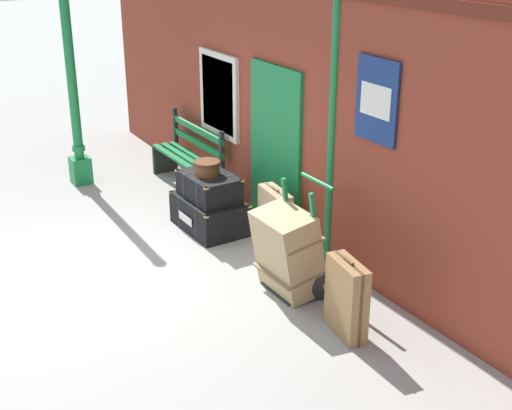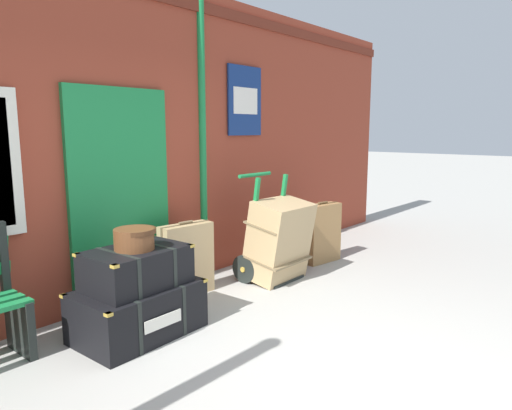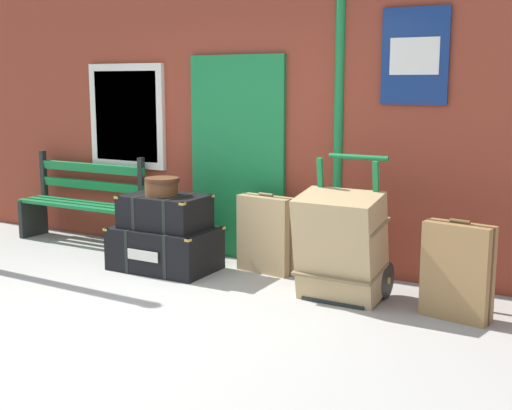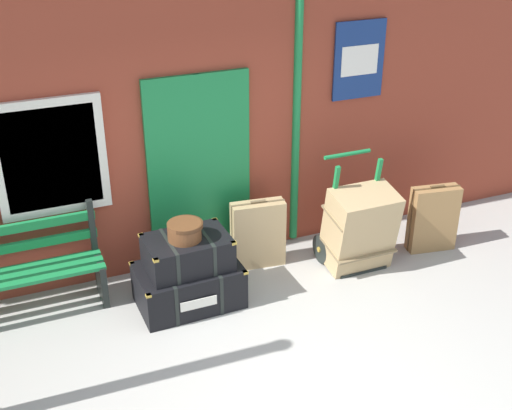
{
  "view_description": "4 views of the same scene",
  "coord_description": "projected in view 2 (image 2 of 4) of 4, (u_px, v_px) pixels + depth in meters",
  "views": [
    {
      "loc": [
        6.88,
        -2.03,
        3.68
      ],
      "look_at": [
        0.59,
        1.75,
        0.68
      ],
      "focal_mm": 48.97,
      "sensor_mm": 36.0,
      "label": 1
    },
    {
      "loc": [
        -2.67,
        -1.44,
        1.71
      ],
      "look_at": [
        1.2,
        1.79,
        0.88
      ],
      "focal_mm": 32.71,
      "sensor_mm": 36.0,
      "label": 2
    },
    {
      "loc": [
        3.59,
        -3.55,
        1.82
      ],
      "look_at": [
        0.65,
        1.55,
        0.77
      ],
      "focal_mm": 47.93,
      "sensor_mm": 36.0,
      "label": 3
    },
    {
      "loc": [
        -1.96,
        -3.68,
        3.92
      ],
      "look_at": [
        0.35,
        1.92,
        0.83
      ],
      "focal_mm": 47.07,
      "sensor_mm": 36.0,
      "label": 4
    }
  ],
  "objects": [
    {
      "name": "large_brown_trunk",
      "position": [
        279.0,
        240.0,
        5.25
      ],
      "size": [
        0.7,
        0.58,
        0.94
      ],
      "color": "tan",
      "rests_on": "ground"
    },
    {
      "name": "suitcase_caramel",
      "position": [
        187.0,
        260.0,
        4.82
      ],
      "size": [
        0.59,
        0.26,
        0.79
      ],
      "color": "tan",
      "rests_on": "ground"
    },
    {
      "name": "steamer_trunk_base",
      "position": [
        138.0,
        310.0,
        3.9
      ],
      "size": [
        1.03,
        0.68,
        0.43
      ],
      "color": "black",
      "rests_on": "ground"
    },
    {
      "name": "steamer_trunk_middle",
      "position": [
        137.0,
        268.0,
        3.84
      ],
      "size": [
        0.83,
        0.57,
        0.33
      ],
      "color": "black",
      "rests_on": "steamer_trunk_base"
    },
    {
      "name": "suitcase_charcoal",
      "position": [
        322.0,
        233.0,
        6.02
      ],
      "size": [
        0.56,
        0.28,
        0.8
      ],
      "color": "olive",
      "rests_on": "ground"
    },
    {
      "name": "brick_facade",
      "position": [
        115.0,
        140.0,
        4.59
      ],
      "size": [
        10.4,
        0.35,
        3.2
      ],
      "color": "brown",
      "rests_on": "ground"
    },
    {
      "name": "porters_trolley",
      "position": [
        267.0,
        254.0,
        5.39
      ],
      "size": [
        0.71,
        0.56,
        1.21
      ],
      "color": "black",
      "rests_on": "ground"
    },
    {
      "name": "round_hatbox",
      "position": [
        134.0,
        238.0,
        3.77
      ],
      "size": [
        0.34,
        0.34,
        0.17
      ],
      "color": "brown",
      "rests_on": "steamer_trunk_middle"
    },
    {
      "name": "ground_plane",
      "position": [
        343.0,
        380.0,
        3.22
      ],
      "size": [
        60.0,
        60.0,
        0.0
      ],
      "primitive_type": "plane",
      "color": "#A3A099"
    }
  ]
}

